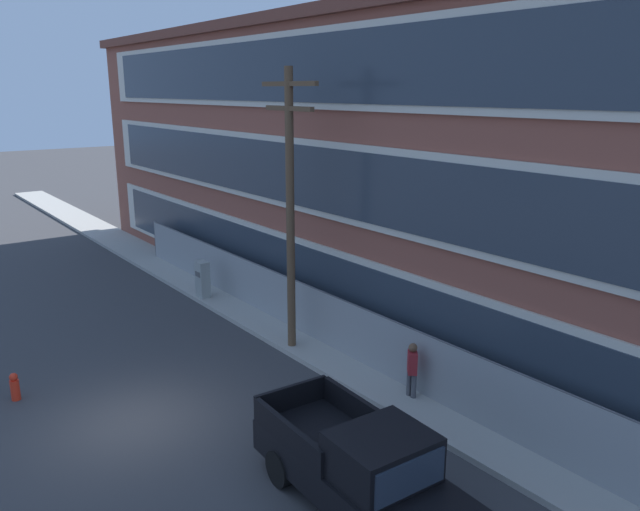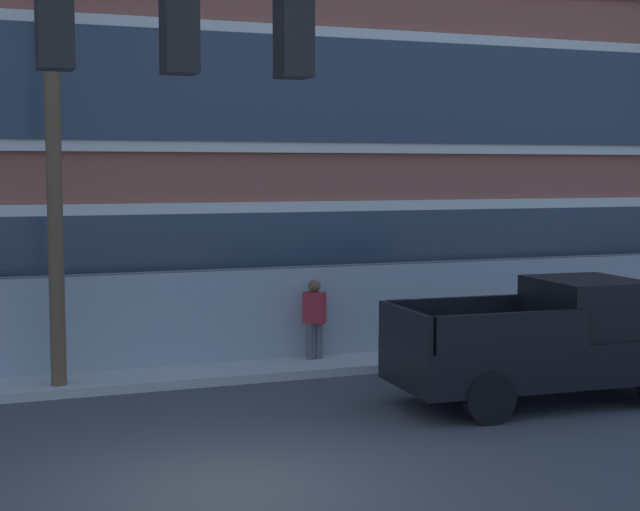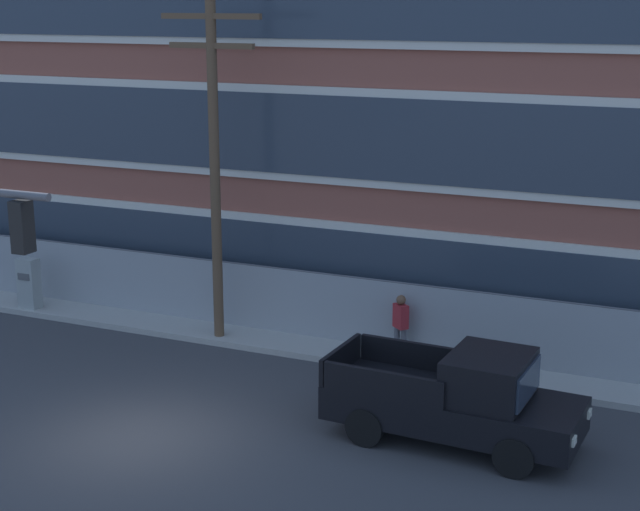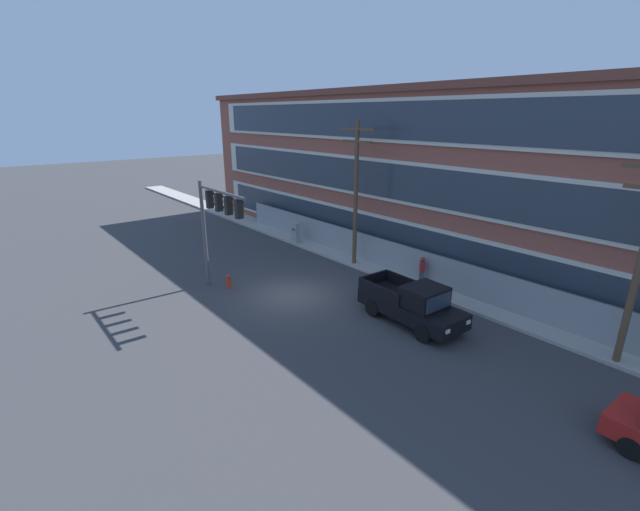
{
  "view_description": "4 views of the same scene",
  "coord_description": "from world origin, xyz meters",
  "px_view_note": "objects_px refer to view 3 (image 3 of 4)",
  "views": [
    {
      "loc": [
        14.22,
        -4.76,
        8.18
      ],
      "look_at": [
        1.43,
        4.87,
        3.91
      ],
      "focal_mm": 35.0,
      "sensor_mm": 36.0,
      "label": 1
    },
    {
      "loc": [
        -3.03,
        -10.93,
        3.78
      ],
      "look_at": [
        2.89,
        4.57,
        2.32
      ],
      "focal_mm": 55.0,
      "sensor_mm": 36.0,
      "label": 2
    },
    {
      "loc": [
        10.9,
        -15.49,
        8.74
      ],
      "look_at": [
        1.8,
        5.25,
        2.8
      ],
      "focal_mm": 55.0,
      "sensor_mm": 36.0,
      "label": 3
    },
    {
      "loc": [
        17.13,
        -12.13,
        9.17
      ],
      "look_at": [
        0.45,
        1.55,
        2.02
      ],
      "focal_mm": 24.0,
      "sensor_mm": 36.0,
      "label": 4
    }
  ],
  "objects_px": {
    "utility_pole_near_corner": "(214,156)",
    "electrical_cabinet": "(29,286)",
    "pickup_truck_black": "(459,400)",
    "pedestrian_near_cabinet": "(401,323)"
  },
  "relations": [
    {
      "from": "utility_pole_near_corner",
      "to": "electrical_cabinet",
      "type": "distance_m",
      "value": 7.41
    },
    {
      "from": "electrical_cabinet",
      "to": "pickup_truck_black",
      "type": "bearing_deg",
      "value": -13.94
    },
    {
      "from": "utility_pole_near_corner",
      "to": "pedestrian_near_cabinet",
      "type": "height_order",
      "value": "utility_pole_near_corner"
    },
    {
      "from": "pickup_truck_black",
      "to": "utility_pole_near_corner",
      "type": "height_order",
      "value": "utility_pole_near_corner"
    },
    {
      "from": "pedestrian_near_cabinet",
      "to": "utility_pole_near_corner",
      "type": "bearing_deg",
      "value": -172.99
    },
    {
      "from": "pickup_truck_black",
      "to": "pedestrian_near_cabinet",
      "type": "relative_size",
      "value": 3.1
    },
    {
      "from": "pickup_truck_black",
      "to": "electrical_cabinet",
      "type": "bearing_deg",
      "value": 166.06
    },
    {
      "from": "pedestrian_near_cabinet",
      "to": "electrical_cabinet",
      "type": "bearing_deg",
      "value": -176.56
    },
    {
      "from": "electrical_cabinet",
      "to": "pedestrian_near_cabinet",
      "type": "bearing_deg",
      "value": 3.44
    },
    {
      "from": "pickup_truck_black",
      "to": "utility_pole_near_corner",
      "type": "distance_m",
      "value": 9.13
    }
  ]
}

